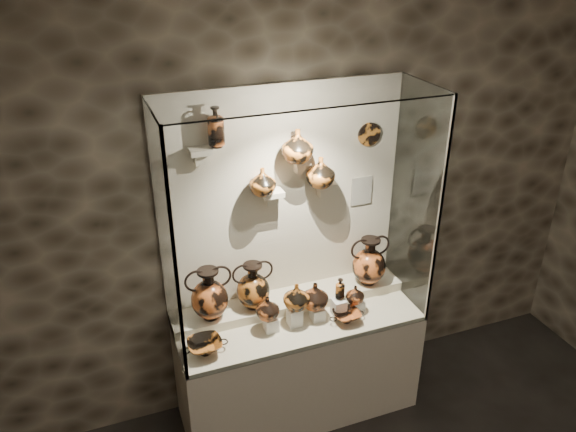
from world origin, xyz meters
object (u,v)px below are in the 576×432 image
object	(u,v)px
amphora_right	(369,261)
ovoid_vase_a	(262,181)
amphora_left	(209,294)
jug_a	(267,308)
jug_b	(296,296)
kylix_left	(205,346)
kylix_right	(346,316)
lekythos_tall	(216,125)
lekythos_small	(340,287)
amphora_mid	(253,286)
ovoid_vase_b	(297,146)
jug_c	(315,296)
ovoid_vase_c	(320,172)
jug_e	(355,294)

from	to	relation	value
amphora_right	ovoid_vase_a	xyz separation A→B (m)	(-0.78, 0.06, 0.72)
amphora_left	jug_a	size ratio (longest dim) A/B	2.27
jug_b	amphora_left	bearing A→B (deg)	-175.47
kylix_left	ovoid_vase_a	distance (m)	1.10
kylix_left	kylix_right	size ratio (longest dim) A/B	1.19
lekythos_tall	kylix_left	bearing A→B (deg)	-127.40
jug_b	lekythos_small	bearing A→B (deg)	25.53
jug_b	lekythos_tall	bearing A→B (deg)	170.25
amphora_mid	ovoid_vase_b	distance (m)	1.01
jug_c	ovoid_vase_c	size ratio (longest dim) A/B	0.95
jug_b	jug_e	size ratio (longest dim) A/B	1.39
jug_e	kylix_left	xyz separation A→B (m)	(-1.08, -0.06, -0.09)
ovoid_vase_b	ovoid_vase_c	distance (m)	0.26
amphora_mid	lekythos_small	distance (m)	0.60
amphora_right	kylix_right	world-z (taller)	amphora_right
jug_c	lekythos_tall	distance (m)	1.34
jug_c	ovoid_vase_b	distance (m)	1.03
jug_a	jug_e	distance (m)	0.64
jug_c	jug_e	xyz separation A→B (m)	(0.29, -0.03, -0.04)
amphora_mid	lekythos_small	world-z (taller)	amphora_mid
jug_b	ovoid_vase_c	bearing A→B (deg)	66.25
lekythos_small	kylix_left	world-z (taller)	lekythos_small
kylix_right	lekythos_tall	xyz separation A→B (m)	(-0.75, 0.37, 1.33)
amphora_mid	jug_e	bearing A→B (deg)	-33.24
amphora_mid	jug_b	distance (m)	0.31
amphora_mid	ovoid_vase_c	bearing A→B (deg)	-10.71
amphora_mid	ovoid_vase_a	bearing A→B (deg)	11.41
jug_c	kylix_left	distance (m)	0.81
amphora_left	jug_c	xyz separation A→B (m)	(0.69, -0.18, -0.07)
lekythos_small	ovoid_vase_a	distance (m)	0.93
lekythos_small	ovoid_vase_c	world-z (taller)	ovoid_vase_c
jug_c	amphora_left	bearing A→B (deg)	177.95
jug_b	kylix_right	xyz separation A→B (m)	(0.33, -0.10, -0.18)
jug_a	ovoid_vase_c	bearing A→B (deg)	27.66
amphora_mid	lekythos_tall	distance (m)	1.15
kylix_right	ovoid_vase_a	xyz separation A→B (m)	(-0.47, 0.35, 0.93)
ovoid_vase_b	kylix_left	bearing A→B (deg)	-134.49
jug_a	jug_b	world-z (taller)	jug_b
jug_e	kylix_right	distance (m)	0.16
jug_b	lekythos_tall	world-z (taller)	lekythos_tall
amphora_mid	jug_c	bearing A→B (deg)	-41.58
amphora_right	jug_b	bearing A→B (deg)	-143.40
kylix_left	ovoid_vase_a	world-z (taller)	ovoid_vase_a
lekythos_small	ovoid_vase_a	world-z (taller)	ovoid_vase_a
jug_e	lekythos_tall	size ratio (longest dim) A/B	0.50
jug_b	jug_c	xyz separation A→B (m)	(0.14, 0.01, -0.04)
lekythos_small	kylix_right	distance (m)	0.20
lekythos_small	jug_e	bearing A→B (deg)	-36.74
jug_b	kylix_left	distance (m)	0.68
amphora_mid	lekythos_tall	size ratio (longest dim) A/B	1.26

